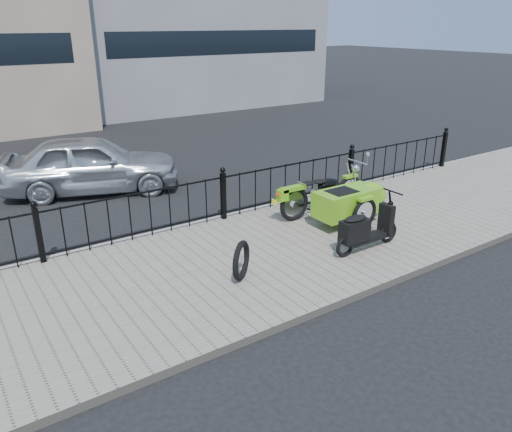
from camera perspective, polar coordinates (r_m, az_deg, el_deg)
ground at (r=9.21m, az=0.46°, el=-3.43°), size 120.00×120.00×0.00m
sidewalk at (r=8.81m, az=2.31°, el=-4.20°), size 30.00×3.80×0.12m
curb at (r=10.31m, az=-4.08°, el=-0.34°), size 30.00×0.10×0.12m
iron_fence at (r=10.01m, az=-3.76°, el=2.22°), size 14.11×0.11×1.08m
motorcycle_sidecar at (r=10.04m, az=10.50°, el=2.00°), size 2.28×1.48×0.98m
scooter at (r=8.79m, az=12.26°, el=-1.61°), size 1.46×0.42×0.99m
spare_tire at (r=7.69m, az=-1.71°, el=-5.10°), size 0.55×0.47×0.63m
sedan_car at (r=12.57m, az=-18.27°, el=5.66°), size 4.36×2.91×1.38m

